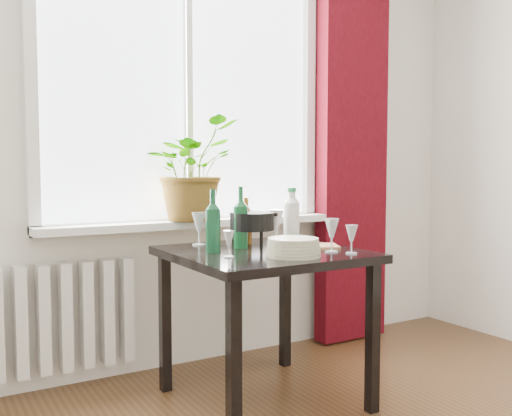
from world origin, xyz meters
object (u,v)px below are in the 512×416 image
wineglass_front_right (332,235)px  wine_bottle_right (241,217)px  wineglass_far_right (352,239)px  wineglass_front_left (229,244)px  potted_plant (191,169)px  wineglass_back_center (276,226)px  table (264,269)px  plate_stack (293,247)px  cleaning_bottle (292,214)px  cutting_board (311,246)px  radiator (55,318)px  fondue_pot (252,229)px  bottle_amber (246,220)px  tv_remote (298,253)px  wineglass_back_left (199,228)px  wine_bottle_left (213,220)px

wineglass_front_right → wine_bottle_right: bearing=129.9°
wineglass_far_right → wineglass_front_left: 0.57m
potted_plant → wineglass_back_center: 0.58m
table → plate_stack: 0.27m
plate_stack → wineglass_front_left: bearing=155.7°
wineglass_front_right → cleaning_bottle: bearing=82.8°
cutting_board → radiator: bearing=148.2°
wine_bottle_right → wineglass_front_left: 0.32m
wineglass_back_center → fondue_pot: size_ratio=0.72×
radiator → wineglass_front_right: 1.45m
potted_plant → wineglass_front_left: potted_plant is taller
wineglass_front_right → wineglass_back_center: (-0.05, 0.39, 0.01)m
bottle_amber → tv_remote: (0.01, -0.46, -0.11)m
wineglass_back_center → wineglass_back_left: 0.40m
wineglass_back_center → table: bearing=-136.2°
wine_bottle_left → bottle_amber: (0.28, 0.18, -0.03)m
potted_plant → radiator: bearing=174.1°
potted_plant → wineglass_far_right: size_ratio=4.19×
wineglass_back_left → plate_stack: (0.21, -0.55, -0.05)m
wine_bottle_left → wineglass_front_right: wine_bottle_left is taller
radiator → wineglass_back_left: (0.66, -0.31, 0.45)m
radiator → wineglass_back_left: size_ratio=4.65×
table → bottle_amber: (0.04, 0.25, 0.21)m
wineglass_back_center → plate_stack: (-0.17, -0.40, -0.05)m
cutting_board → wine_bottle_left: bearing=166.2°
fondue_pot → wineglass_back_center: bearing=27.0°
table → wineglass_front_right: (0.23, -0.22, 0.17)m
wineglass_back_center → wine_bottle_left: bearing=-166.0°
wineglass_back_center → tv_remote: (-0.13, -0.39, -0.08)m
tv_remote → cutting_board: 0.25m
bottle_amber → wineglass_front_left: bearing=-129.1°
wineglass_back_left → wineglass_front_left: 0.44m
fondue_pot → tv_remote: (0.04, -0.36, -0.08)m
radiator → wine_bottle_right: wine_bottle_right is taller
cleaning_bottle → radiator: bearing=158.7°
wineglass_front_right → wineglass_front_left: (-0.49, 0.11, -0.02)m
wineglass_back_left → cutting_board: wineglass_back_left is taller
table → wine_bottle_left: size_ratio=2.86×
wineglass_back_left → radiator: bearing=154.6°
bottle_amber → wineglass_far_right: bottle_amber is taller
tv_remote → cutting_board: tv_remote is taller
table → tv_remote: (0.05, -0.21, 0.10)m
table → wine_bottle_right: 0.28m
cleaning_bottle → wineglass_front_left: (-0.54, -0.30, -0.09)m
wineglass_front_left → plate_stack: size_ratio=0.49×
wineglass_back_left → tv_remote: (0.25, -0.53, -0.08)m
cleaning_bottle → tv_remote: cleaning_bottle is taller
wineglass_far_right → table: bearing=132.8°
wineglass_front_right → tv_remote: size_ratio=1.00×
wineglass_back_center → plate_stack: size_ratio=0.74×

